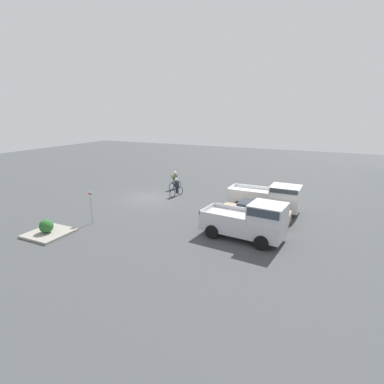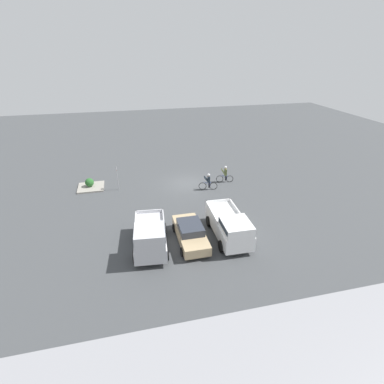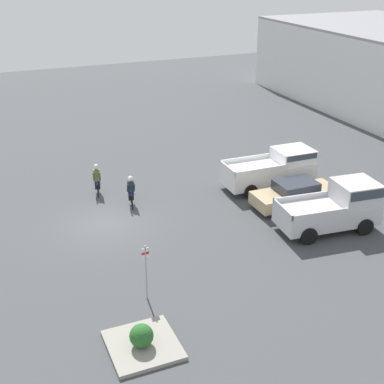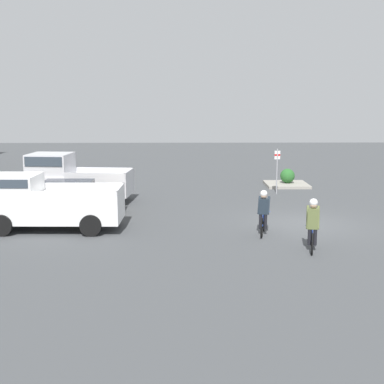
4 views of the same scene
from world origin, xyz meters
TOP-DOWN VIEW (x-y plane):
  - ground_plane at (0.00, 0.00)m, footprint 80.00×80.00m
  - pickup_truck_0 at (-0.80, 10.13)m, footprint 2.32×5.29m
  - sedan_0 at (1.99, 9.78)m, footprint 1.97×4.65m
  - pickup_truck_1 at (4.84, 10.25)m, footprint 2.64×5.05m
  - cyclist_0 at (-1.63, 1.83)m, footprint 1.77×0.55m
  - cyclist_1 at (-3.78, 0.51)m, footprint 1.71×0.54m
  - fire_lane_sign at (6.81, -0.12)m, footprint 0.06×0.30m
  - curb_island at (9.45, -1.15)m, footprint 2.45×2.38m
  - shrub at (9.53, -1.22)m, footprint 0.83×0.83m

SIDE VIEW (x-z plane):
  - ground_plane at x=0.00m, z-range 0.00..0.00m
  - curb_island at x=9.45m, z-range 0.00..0.15m
  - shrub at x=9.53m, z-range 0.15..0.98m
  - sedan_0 at x=1.99m, z-range 0.00..1.44m
  - cyclist_0 at x=-1.63m, z-range 0.00..1.68m
  - cyclist_1 at x=-3.78m, z-range 0.02..1.79m
  - pickup_truck_0 at x=-0.80m, z-range 0.04..2.16m
  - pickup_truck_1 at x=4.84m, z-range 0.03..2.37m
  - fire_lane_sign at x=6.81m, z-range 0.25..2.63m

